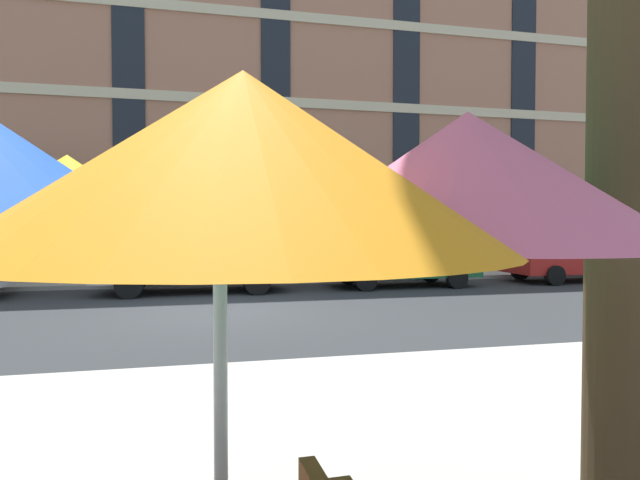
# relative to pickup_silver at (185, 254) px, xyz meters

# --- Properties ---
(ground_plane) EXTENTS (120.00, 120.00, 0.00)m
(ground_plane) POSITION_rel_pickup_silver_xyz_m (0.68, -3.70, -1.03)
(ground_plane) COLOR #2D3033
(sidewalk_far) EXTENTS (56.00, 3.60, 0.12)m
(sidewalk_far) POSITION_rel_pickup_silver_xyz_m (0.68, 3.10, -0.97)
(sidewalk_far) COLOR #B2ADA3
(sidewalk_far) RESTS_ON ground
(apartment_building) EXTENTS (41.66, 12.08, 16.00)m
(apartment_building) POSITION_rel_pickup_silver_xyz_m (0.68, 11.29, 6.97)
(apartment_building) COLOR #A87056
(apartment_building) RESTS_ON ground
(pickup_silver) EXTENTS (5.10, 2.12, 2.20)m
(pickup_silver) POSITION_rel_pickup_silver_xyz_m (0.00, 0.00, 0.00)
(pickup_silver) COLOR #A8AAB2
(pickup_silver) RESTS_ON ground
(sedan_green) EXTENTS (4.40, 1.98, 1.78)m
(sedan_green) POSITION_rel_pickup_silver_xyz_m (6.11, -0.00, -0.08)
(sedan_green) COLOR #195933
(sedan_green) RESTS_ON ground
(sedan_red) EXTENTS (4.40, 1.98, 1.78)m
(sedan_red) POSITION_rel_pickup_silver_xyz_m (12.04, -0.00, -0.08)
(sedan_red) COLOR #B21E19
(sedan_red) RESTS_ON ground
(street_tree_left) EXTENTS (2.15, 2.04, 3.83)m
(street_tree_left) POSITION_rel_pickup_silver_xyz_m (-4.65, 2.64, 1.82)
(street_tree_left) COLOR #4C3823
(street_tree_left) RESTS_ON ground
(patio_umbrella) EXTENTS (3.37, 3.37, 2.30)m
(patio_umbrella) POSITION_rel_pickup_silver_xyz_m (0.25, -12.70, 0.99)
(patio_umbrella) COLOR silver
(patio_umbrella) RESTS_ON ground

